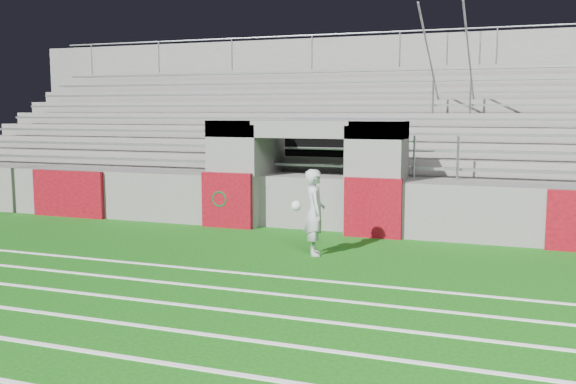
% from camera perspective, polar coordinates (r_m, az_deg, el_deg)
% --- Properties ---
extents(ground, '(90.00, 90.00, 0.00)m').
position_cam_1_polar(ground, '(12.38, -3.77, -6.00)').
color(ground, '#104F0D').
rests_on(ground, ground).
extents(field_markings, '(28.00, 8.09, 0.01)m').
position_cam_1_polar(field_markings, '(8.25, -18.38, -13.14)').
color(field_markings, white).
rests_on(field_markings, ground).
extents(stadium_structure, '(26.00, 8.48, 5.42)m').
position_cam_1_polar(stadium_structure, '(19.64, 5.68, 3.27)').
color(stadium_structure, '#5E5C59').
rests_on(stadium_structure, ground).
extents(goalkeeper_with_ball, '(0.71, 0.73, 1.70)m').
position_cam_1_polar(goalkeeper_with_ball, '(12.61, 2.37, -1.79)').
color(goalkeeper_with_ball, '#A9ACB3').
rests_on(goalkeeper_with_ball, ground).
extents(hose_coil, '(0.50, 0.14, 0.50)m').
position_cam_1_polar(hose_coil, '(15.68, -6.04, -0.53)').
color(hose_coil, '#0C3D0E').
rests_on(hose_coil, ground).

